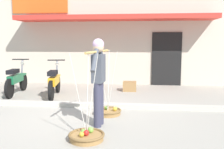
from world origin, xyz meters
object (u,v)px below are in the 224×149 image
(motorcycle_nearest_shop, at_px, (16,80))
(wooden_crate, at_px, (130,86))
(fruit_basket_right_side, at_px, (86,136))
(fruit_vendor, at_px, (98,76))
(motorcycle_second_in_row, at_px, (54,82))
(fruit_basket_left_side, at_px, (108,111))

(motorcycle_nearest_shop, xyz_separation_m, wooden_crate, (3.51, 0.92, -0.29))
(fruit_basket_right_side, bearing_deg, fruit_vendor, 83.53)
(motorcycle_nearest_shop, bearing_deg, wooden_crate, 14.64)
(motorcycle_second_in_row, relative_size, wooden_crate, 4.11)
(fruit_vendor, bearing_deg, fruit_basket_right_side, -96.47)
(fruit_basket_left_side, distance_m, wooden_crate, 2.84)
(fruit_vendor, relative_size, wooden_crate, 3.85)
(fruit_vendor, height_order, wooden_crate, fruit_vendor)
(motorcycle_second_in_row, bearing_deg, fruit_vendor, -54.62)
(fruit_vendor, xyz_separation_m, motorcycle_nearest_shop, (-3.04, 2.66, -0.52))
(motorcycle_second_in_row, bearing_deg, fruit_basket_right_side, -62.75)
(motorcycle_nearest_shop, relative_size, wooden_crate, 4.13)
(fruit_basket_right_side, distance_m, motorcycle_nearest_shop, 4.53)
(fruit_vendor, relative_size, fruit_basket_left_side, 1.17)
(fruit_basket_right_side, relative_size, motorcycle_second_in_row, 0.80)
(fruit_vendor, relative_size, motorcycle_second_in_row, 0.94)
(motorcycle_nearest_shop, bearing_deg, fruit_basket_right_side, -49.14)
(fruit_basket_left_side, xyz_separation_m, motorcycle_nearest_shop, (-3.12, 1.89, 0.37))
(fruit_basket_left_side, bearing_deg, motorcycle_nearest_shop, 148.78)
(fruit_basket_left_side, relative_size, motorcycle_nearest_shop, 0.80)
(fruit_basket_left_side, height_order, fruit_basket_right_side, same)
(fruit_basket_right_side, distance_m, wooden_crate, 4.37)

